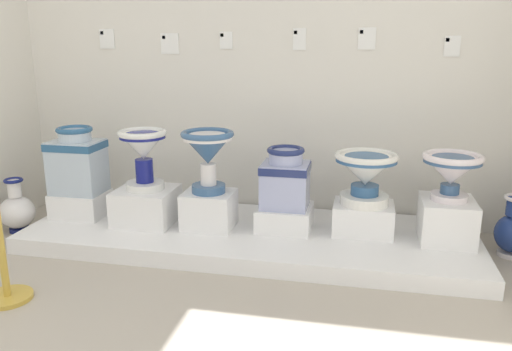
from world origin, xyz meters
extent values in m
cube|color=silver|center=(1.90, 2.57, 1.49)|extent=(3.99, 0.06, 2.97)
cube|color=white|center=(1.90, 2.01, 0.05)|extent=(3.01, 1.02, 0.11)
cube|color=white|center=(0.63, 2.01, 0.20)|extent=(0.37, 0.30, 0.18)
cube|color=silver|center=(0.63, 2.01, 0.47)|extent=(0.35, 0.27, 0.38)
cube|color=#2C5B88|center=(0.63, 2.01, 0.63)|extent=(0.36, 0.28, 0.05)
cylinder|color=silver|center=(0.63, 2.01, 0.70)|extent=(0.23, 0.23, 0.08)
torus|color=#2C5B88|center=(0.63, 2.01, 0.74)|extent=(0.25, 0.25, 0.04)
cube|color=white|center=(1.16, 1.98, 0.23)|extent=(0.40, 0.38, 0.24)
cylinder|color=white|center=(1.16, 1.98, 0.38)|extent=(0.26, 0.26, 0.05)
cylinder|color=navy|center=(1.16, 1.98, 0.48)|extent=(0.12, 0.12, 0.16)
cone|color=white|center=(1.16, 1.98, 0.66)|extent=(0.32, 0.32, 0.18)
cylinder|color=navy|center=(1.16, 1.98, 0.73)|extent=(0.31, 0.31, 0.03)
torus|color=white|center=(1.16, 1.98, 0.75)|extent=(0.33, 0.33, 0.04)
cylinder|color=navy|center=(1.16, 1.98, 0.74)|extent=(0.22, 0.22, 0.01)
cube|color=white|center=(1.62, 1.97, 0.23)|extent=(0.34, 0.30, 0.25)
cylinder|color=#3B618E|center=(1.62, 1.97, 0.38)|extent=(0.23, 0.23, 0.05)
cylinder|color=white|center=(1.62, 1.97, 0.48)|extent=(0.11, 0.11, 0.14)
cone|color=#3B618E|center=(1.62, 1.97, 0.66)|extent=(0.34, 0.34, 0.20)
cylinder|color=white|center=(1.62, 1.97, 0.74)|extent=(0.33, 0.33, 0.03)
torus|color=#3B618E|center=(1.62, 1.97, 0.76)|extent=(0.35, 0.35, 0.04)
cylinder|color=white|center=(1.62, 1.97, 0.75)|extent=(0.24, 0.24, 0.01)
cube|color=white|center=(2.13, 2.05, 0.19)|extent=(0.36, 0.34, 0.16)
cube|color=#A4ACD5|center=(2.13, 2.05, 0.42)|extent=(0.31, 0.27, 0.30)
cube|color=navy|center=(2.13, 2.05, 0.53)|extent=(0.32, 0.28, 0.05)
cylinder|color=#A4ACD5|center=(2.13, 2.05, 0.61)|extent=(0.22, 0.22, 0.09)
torus|color=navy|center=(2.13, 2.05, 0.65)|extent=(0.25, 0.25, 0.04)
cube|color=white|center=(2.65, 2.08, 0.21)|extent=(0.39, 0.31, 0.20)
cylinder|color=white|center=(2.65, 2.08, 0.34)|extent=(0.32, 0.32, 0.06)
cylinder|color=#305B8B|center=(2.65, 2.08, 0.41)|extent=(0.18, 0.18, 0.07)
cone|color=white|center=(2.65, 2.08, 0.54)|extent=(0.40, 0.40, 0.19)
cylinder|color=#305B8B|center=(2.65, 2.08, 0.61)|extent=(0.39, 0.39, 0.03)
torus|color=white|center=(2.65, 2.08, 0.63)|extent=(0.41, 0.41, 0.04)
cylinder|color=#305B8B|center=(2.65, 2.08, 0.63)|extent=(0.28, 0.28, 0.01)
cube|color=white|center=(3.17, 2.05, 0.24)|extent=(0.33, 0.37, 0.27)
cylinder|color=white|center=(3.17, 2.05, 0.40)|extent=(0.23, 0.23, 0.04)
cylinder|color=#365783|center=(3.17, 2.05, 0.45)|extent=(0.12, 0.12, 0.06)
cone|color=white|center=(3.17, 2.05, 0.57)|extent=(0.36, 0.36, 0.17)
cylinder|color=#365783|center=(3.17, 2.05, 0.64)|extent=(0.35, 0.35, 0.03)
torus|color=white|center=(3.17, 2.05, 0.66)|extent=(0.37, 0.37, 0.04)
cylinder|color=#365783|center=(3.17, 2.05, 0.65)|extent=(0.25, 0.25, 0.01)
cube|color=white|center=(0.66, 2.53, 1.36)|extent=(0.12, 0.01, 0.15)
cube|color=#386BAD|center=(0.62, 2.53, 1.40)|extent=(0.02, 0.01, 0.02)
cube|color=white|center=(1.17, 2.53, 1.33)|extent=(0.14, 0.01, 0.15)
cube|color=#386BAD|center=(1.12, 2.53, 1.37)|extent=(0.02, 0.01, 0.02)
cube|color=white|center=(1.61, 2.53, 1.35)|extent=(0.10, 0.01, 0.12)
cube|color=#5B9E4C|center=(1.58, 2.53, 1.39)|extent=(0.02, 0.01, 0.02)
cube|color=white|center=(2.14, 2.53, 1.36)|extent=(0.09, 0.01, 0.15)
cube|color=slate|center=(2.11, 2.53, 1.40)|extent=(0.02, 0.01, 0.02)
cube|color=white|center=(2.61, 2.53, 1.36)|extent=(0.12, 0.01, 0.15)
cube|color=#386BAD|center=(2.57, 2.53, 1.41)|extent=(0.02, 0.01, 0.02)
cube|color=white|center=(3.17, 2.53, 1.31)|extent=(0.10, 0.01, 0.14)
cube|color=#386BAD|center=(3.14, 2.53, 1.35)|extent=(0.02, 0.01, 0.02)
cylinder|color=navy|center=(0.20, 1.88, 0.01)|extent=(0.13, 0.13, 0.03)
ellipsoid|color=white|center=(0.20, 1.88, 0.15)|extent=(0.25, 0.25, 0.23)
cylinder|color=white|center=(0.20, 1.88, 0.32)|extent=(0.10, 0.10, 0.12)
torus|color=navy|center=(0.20, 1.88, 0.39)|extent=(0.13, 0.13, 0.02)
cylinder|color=white|center=(3.59, 2.15, 0.01)|extent=(0.16, 0.16, 0.03)
ellipsoid|color=navy|center=(3.59, 2.15, 0.15)|extent=(0.22, 0.22, 0.25)
cylinder|color=gold|center=(0.79, 0.96, 0.01)|extent=(0.26, 0.26, 0.02)
camera|label=1|loc=(2.62, -1.20, 1.35)|focal=35.95mm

